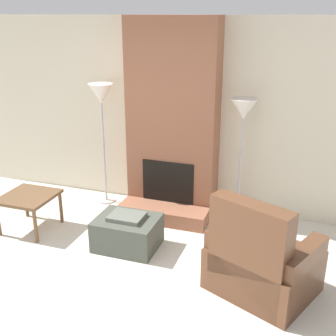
{
  "coord_description": "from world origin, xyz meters",
  "views": [
    {
      "loc": [
        1.7,
        -2.66,
        2.62
      ],
      "look_at": [
        0.0,
        2.31,
        0.68
      ],
      "focal_mm": 45.0,
      "sensor_mm": 36.0,
      "label": 1
    }
  ],
  "objects": [
    {
      "name": "ground_plane",
      "position": [
        0.0,
        0.0,
        0.0
      ],
      "size": [
        24.0,
        24.0,
        0.0
      ],
      "primitive_type": "plane",
      "color": "beige"
    },
    {
      "name": "floor_lamp_left",
      "position": [
        -1.01,
        2.43,
        1.5
      ],
      "size": [
        0.34,
        0.34,
        1.73
      ],
      "color": "#ADADB2",
      "rests_on": "ground_plane"
    },
    {
      "name": "side_table",
      "position": [
        -1.53,
        1.35,
        0.41
      ],
      "size": [
        0.63,
        0.63,
        0.47
      ],
      "color": "brown",
      "rests_on": "ground_plane"
    },
    {
      "name": "armchair",
      "position": [
        1.41,
        0.95,
        0.32
      ],
      "size": [
        1.19,
        1.11,
        1.05
      ],
      "rotation": [
        0.0,
        0.0,
        2.73
      ],
      "color": "brown",
      "rests_on": "ground_plane"
    },
    {
      "name": "wall_back",
      "position": [
        0.0,
        2.74,
        1.3
      ],
      "size": [
        6.91,
        0.06,
        2.6
      ],
      "primitive_type": "cube",
      "color": "beige",
      "rests_on": "ground_plane"
    },
    {
      "name": "ottoman",
      "position": [
        -0.18,
        1.34,
        0.19
      ],
      "size": [
        0.72,
        0.57,
        0.42
      ],
      "color": "#474C42",
      "rests_on": "ground_plane"
    },
    {
      "name": "floor_lamp_right",
      "position": [
        0.93,
        2.43,
        1.42
      ],
      "size": [
        0.34,
        0.34,
        1.65
      ],
      "color": "#ADADB2",
      "rests_on": "ground_plane"
    },
    {
      "name": "fireplace",
      "position": [
        0.0,
        2.48,
        1.22
      ],
      "size": [
        1.2,
        0.79,
        2.6
      ],
      "color": "#935B42",
      "rests_on": "ground_plane"
    }
  ]
}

